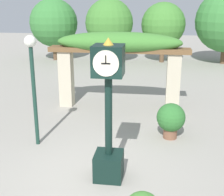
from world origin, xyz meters
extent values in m
plane|color=gray|center=(0.00, 0.00, 0.00)|extent=(60.00, 60.00, 0.00)
cube|color=black|center=(0.36, 0.07, 0.29)|extent=(0.60, 0.60, 0.57)
cylinder|color=black|center=(0.36, 0.07, 1.40)|extent=(0.15, 0.15, 1.65)
cylinder|color=gold|center=(0.36, 0.07, 2.25)|extent=(0.24, 0.24, 0.04)
cube|color=black|center=(0.36, 0.07, 2.56)|extent=(0.59, 0.59, 0.59)
cylinder|color=beige|center=(0.36, -0.24, 2.56)|extent=(0.49, 0.02, 0.49)
cylinder|color=beige|center=(0.36, 0.37, 2.56)|extent=(0.49, 0.02, 0.49)
cube|color=black|center=(0.36, -0.25, 2.56)|extent=(0.17, 0.01, 0.02)
cube|color=black|center=(0.36, -0.25, 2.64)|extent=(0.02, 0.01, 0.15)
cone|color=gold|center=(0.36, 0.07, 2.93)|extent=(0.21, 0.21, 0.14)
cube|color=#BCB299|center=(-1.88, 4.73, 0.99)|extent=(0.45, 0.45, 1.99)
cube|color=#BCB299|center=(1.88, 4.73, 0.99)|extent=(0.45, 0.45, 1.99)
cube|color=brown|center=(0.00, 4.50, 2.07)|extent=(4.82, 0.14, 0.16)
cube|color=brown|center=(0.00, 4.73, 2.07)|extent=(4.82, 0.14, 0.16)
cube|color=brown|center=(0.00, 4.95, 2.07)|extent=(4.82, 0.14, 0.16)
ellipsoid|color=#427F33|center=(0.00, 4.73, 2.32)|extent=(4.27, 1.05, 0.70)
cylinder|color=brown|center=(1.74, 2.34, 0.16)|extent=(0.38, 0.38, 0.31)
sphere|color=#2D6B2D|center=(1.74, 2.34, 0.61)|extent=(0.79, 0.79, 0.79)
cylinder|color=#19382D|center=(-1.77, 1.45, 1.29)|extent=(0.10, 0.10, 2.58)
sphere|color=white|center=(-1.77, 1.45, 2.73)|extent=(0.30, 0.30, 0.30)
cylinder|color=brown|center=(-5.17, 13.53, 0.65)|extent=(0.28, 0.28, 1.30)
sphere|color=#387A38|center=(-5.17, 13.53, 2.34)|extent=(2.98, 2.98, 2.98)
cylinder|color=brown|center=(-1.59, 13.14, 0.70)|extent=(0.28, 0.28, 1.40)
sphere|color=#427F33|center=(-1.59, 13.14, 2.40)|extent=(2.86, 2.86, 2.86)
cylinder|color=brown|center=(1.63, 13.71, 0.68)|extent=(0.28, 0.28, 1.36)
sphere|color=#427F33|center=(1.63, 13.71, 2.29)|extent=(2.65, 2.65, 2.65)
cylinder|color=brown|center=(5.30, 13.72, 0.63)|extent=(0.28, 0.28, 1.25)
camera|label=1|loc=(1.26, -5.80, 3.66)|focal=50.00mm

